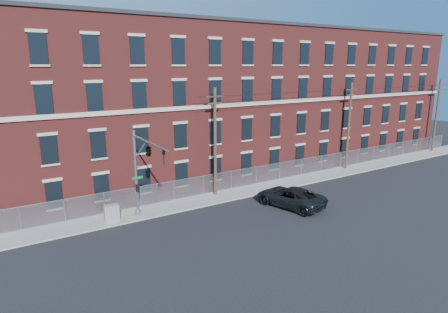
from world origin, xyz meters
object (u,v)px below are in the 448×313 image
pickup_truck (290,197)px  utility_pole_near (215,140)px  traffic_signal_mast (145,158)px  utility_cabinet (112,214)px

pickup_truck → utility_pole_near: bearing=-70.3°
utility_pole_near → pickup_truck: utility_pole_near is taller
traffic_signal_mast → utility_pole_near: size_ratio=0.70×
pickup_truck → traffic_signal_mast: bearing=-26.7°
utility_pole_near → pickup_truck: (4.10, -5.88, -4.48)m
traffic_signal_mast → utility_cabinet: (-2.21, 2.02, -4.57)m
traffic_signal_mast → utility_pole_near: (8.00, 3.42, -0.05)m
traffic_signal_mast → pickup_truck: size_ratio=1.13×
traffic_signal_mast → utility_pole_near: utility_pole_near is taller
utility_cabinet → utility_pole_near: bearing=11.3°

